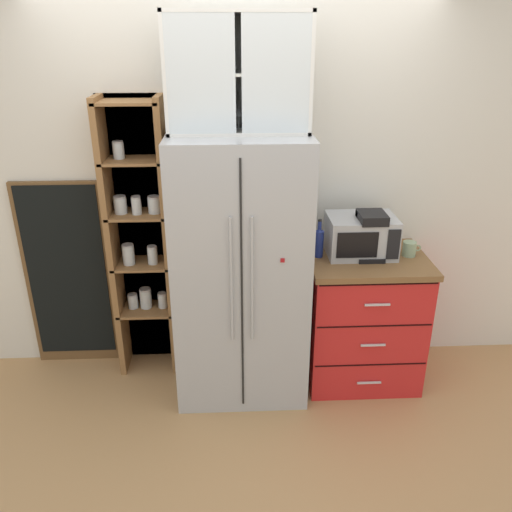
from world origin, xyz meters
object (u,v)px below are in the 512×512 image
Objects in this scene: bottle_cobalt at (319,240)px; chalkboard_menu at (68,276)px; coffee_maker at (369,234)px; mug_sage at (410,249)px; bottle_clear at (371,245)px; refrigerator at (241,269)px; microwave at (361,236)px.

chalkboard_menu is (-1.73, 0.26, -0.34)m from bottle_cobalt.
coffee_maker is at bearing -7.59° from chalkboard_menu.
mug_sage is 0.60m from bottle_cobalt.
bottle_clear is at bearing -13.16° from bottle_cobalt.
bottle_cobalt is 1.78m from chalkboard_menu.
mug_sage is 2.36m from chalkboard_menu.
coffee_maker reaches higher than bottle_clear.
refrigerator reaches higher than mug_sage.
bottle_cobalt is 0.19× the size of chalkboard_menu.
microwave is 0.07m from coffee_maker.
chalkboard_menu is (-1.21, 0.32, -0.18)m from refrigerator.
bottle_clear is at bearing -90.00° from coffee_maker.
mug_sage is at bearing -7.96° from microwave.
refrigerator is 0.85m from bottle_clear.
mug_sage is 0.51× the size of bottle_clear.
bottle_cobalt is 1.06× the size of bottle_clear.
refrigerator is 0.54m from bottle_cobalt.
chalkboard_menu is (-2.05, 0.27, -0.38)m from coffee_maker.
chalkboard_menu reaches higher than mug_sage.
chalkboard_menu is at bearing 171.45° from bottle_cobalt.
mug_sage is (0.28, -0.00, -0.11)m from coffee_maker.
microwave is 0.33m from mug_sage.
bottle_clear is (-0.28, -0.06, 0.06)m from mug_sage.
bottle_cobalt is at bearing 6.81° from refrigerator.
refrigerator is 1.27m from chalkboard_menu.
bottle_clear is at bearing -167.75° from mug_sage.
chalkboard_menu reaches higher than bottle_clear.
microwave is 1.42× the size of coffee_maker.
refrigerator is at bearing 178.99° from bottle_clear.
refrigerator reaches higher than chalkboard_menu.
refrigerator reaches higher than bottle_clear.
coffee_maker is 0.30m from mug_sage.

